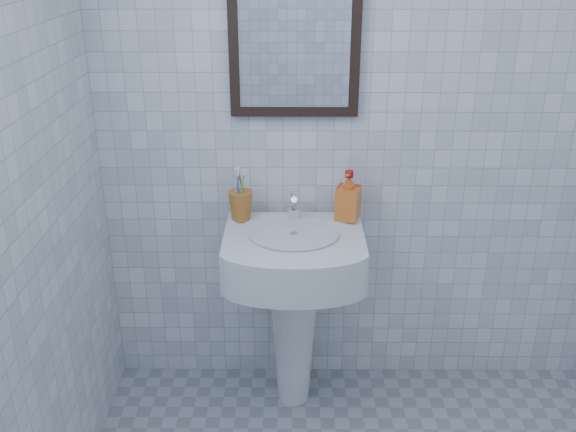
{
  "coord_description": "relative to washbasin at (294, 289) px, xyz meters",
  "views": [
    {
      "loc": [
        -0.31,
        -1.3,
        1.89
      ],
      "look_at": [
        -0.32,
        0.86,
        0.95
      ],
      "focal_mm": 40.0,
      "sensor_mm": 36.0,
      "label": 1
    }
  ],
  "objects": [
    {
      "name": "toothbrush_cup",
      "position": [
        -0.21,
        0.1,
        0.33
      ],
      "size": [
        0.12,
        0.12,
        0.12
      ],
      "primitive_type": null,
      "rotation": [
        0.0,
        0.0,
        -0.24
      ],
      "color": "#B36722",
      "rests_on": "washbasin"
    },
    {
      "name": "wall_back",
      "position": [
        0.3,
        0.21,
        0.69
      ],
      "size": [
        2.2,
        0.02,
        2.5
      ],
      "primitive_type": "cube",
      "color": "white",
      "rests_on": "ground"
    },
    {
      "name": "faucet",
      "position": [
        0.0,
        0.1,
        0.32
      ],
      "size": [
        0.05,
        0.1,
        0.12
      ],
      "color": "silver",
      "rests_on": "washbasin"
    },
    {
      "name": "washbasin",
      "position": [
        0.0,
        0.0,
        0.0
      ],
      "size": [
        0.55,
        0.4,
        0.84
      ],
      "color": "white",
      "rests_on": "ground"
    },
    {
      "name": "soap_dispenser",
      "position": [
        0.22,
        0.11,
        0.37
      ],
      "size": [
        0.12,
        0.12,
        0.2
      ],
      "primitive_type": "imported",
      "rotation": [
        0.0,
        0.0,
        -0.32
      ],
      "color": "#DC5515",
      "rests_on": "washbasin"
    },
    {
      "name": "wall_mirror",
      "position": [
        0.0,
        0.2,
        0.99
      ],
      "size": [
        0.5,
        0.04,
        0.62
      ],
      "color": "black",
      "rests_on": "wall_back"
    }
  ]
}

